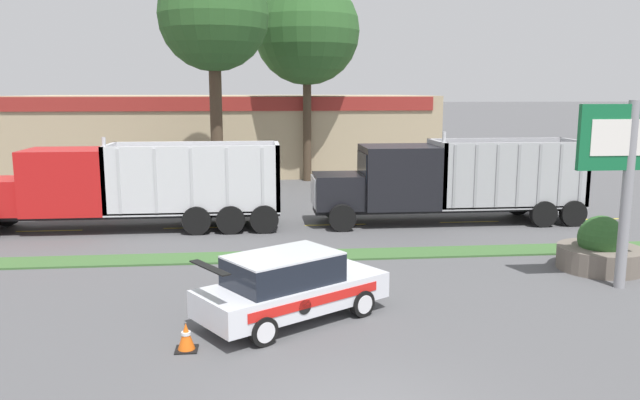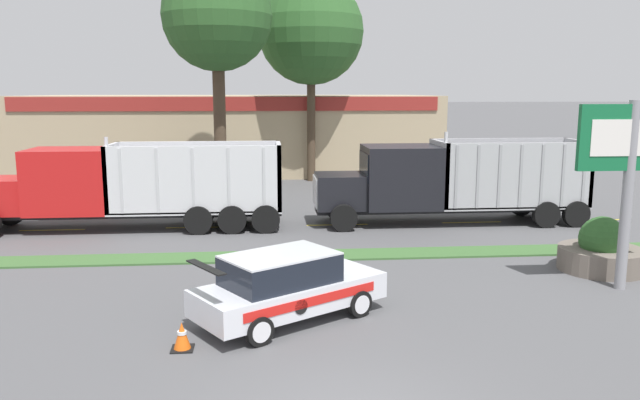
% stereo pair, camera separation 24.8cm
% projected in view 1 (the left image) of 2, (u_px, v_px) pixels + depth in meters
% --- Properties ---
extents(grass_verge, '(120.00, 1.26, 0.06)m').
position_uv_depth(grass_verge, '(309.00, 255.00, 19.69)').
color(grass_verge, '#3D6633').
rests_on(grass_verge, ground_plane).
extents(centre_line_2, '(2.40, 0.14, 0.01)m').
position_uv_depth(centre_line_2, '(49.00, 231.00, 23.30)').
color(centre_line_2, yellow).
rests_on(centre_line_2, ground_plane).
extents(centre_line_3, '(2.40, 0.14, 0.01)m').
position_uv_depth(centre_line_3, '(196.00, 228.00, 23.84)').
color(centre_line_3, yellow).
rests_on(centre_line_3, ground_plane).
extents(centre_line_4, '(2.40, 0.14, 0.01)m').
position_uv_depth(centre_line_4, '(335.00, 225.00, 24.37)').
color(centre_line_4, yellow).
rests_on(centre_line_4, ground_plane).
extents(centre_line_5, '(2.40, 0.14, 0.01)m').
position_uv_depth(centre_line_5, '(469.00, 222.00, 24.90)').
color(centre_line_5, yellow).
rests_on(centre_line_5, ground_plane).
extents(centre_line_6, '(2.40, 0.14, 0.01)m').
position_uv_depth(centre_line_6, '(598.00, 219.00, 25.44)').
color(centre_line_6, yellow).
rests_on(centre_line_6, ground_plane).
extents(dump_truck_lead, '(10.59, 2.70, 3.65)m').
position_uv_depth(dump_truck_lead, '(424.00, 183.00, 24.47)').
color(dump_truck_lead, black).
rests_on(dump_truck_lead, ground_plane).
extents(dump_truck_mid, '(11.80, 2.57, 3.54)m').
position_uv_depth(dump_truck_mid, '(98.00, 189.00, 23.17)').
color(dump_truck_mid, black).
rests_on(dump_truck_mid, ground_plane).
extents(rally_car, '(4.64, 3.84, 1.62)m').
position_uv_depth(rally_car, '(290.00, 286.00, 14.06)').
color(rally_car, silver).
rests_on(rally_car, ground_plane).
extents(store_sign_post, '(2.85, 0.28, 4.93)m').
position_uv_depth(store_sign_post, '(630.00, 156.00, 15.99)').
color(store_sign_post, gray).
rests_on(store_sign_post, ground_plane).
extents(stone_planter, '(2.41, 2.41, 1.59)m').
position_uv_depth(stone_planter, '(600.00, 251.00, 18.21)').
color(stone_planter, '#6B6056').
rests_on(stone_planter, ground_plane).
extents(traffic_cone, '(0.45, 0.45, 0.57)m').
position_uv_depth(traffic_cone, '(186.00, 337.00, 12.51)').
color(traffic_cone, black).
rests_on(traffic_cone, ground_plane).
extents(store_building_backdrop, '(25.87, 12.10, 4.89)m').
position_uv_depth(store_building_backdrop, '(229.00, 132.00, 41.92)').
color(store_building_backdrop, tan).
rests_on(store_building_backdrop, ground_plane).
extents(tree_behind_left, '(5.22, 5.22, 12.59)m').
position_uv_depth(tree_behind_left, '(213.00, 5.00, 29.19)').
color(tree_behind_left, '#473828').
rests_on(tree_behind_left, ground_plane).
extents(tree_behind_centre, '(5.95, 5.95, 12.93)m').
position_uv_depth(tree_behind_centre, '(307.00, 21.00, 34.88)').
color(tree_behind_centre, '#473828').
rests_on(tree_behind_centre, ground_plane).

